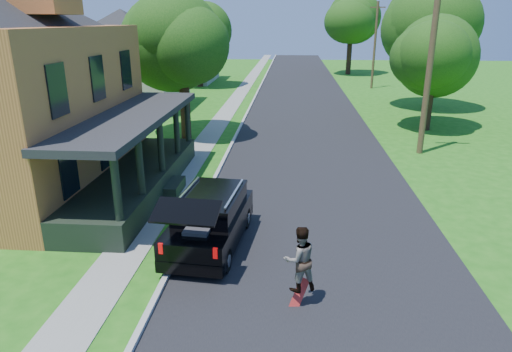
# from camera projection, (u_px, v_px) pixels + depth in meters

# --- Properties ---
(ground) EXTENTS (140.00, 140.00, 0.00)m
(ground) POSITION_uv_depth(u_px,v_px,m) (321.00, 281.00, 11.84)
(ground) COLOR #1E6414
(ground) RESTS_ON ground
(street) EXTENTS (8.00, 120.00, 0.02)m
(street) POSITION_uv_depth(u_px,v_px,m) (304.00, 121.00, 30.70)
(street) COLOR black
(street) RESTS_ON ground
(curb) EXTENTS (0.15, 120.00, 0.12)m
(curb) POSITION_uv_depth(u_px,v_px,m) (244.00, 120.00, 30.99)
(curb) COLOR #A8A8A3
(curb) RESTS_ON ground
(sidewalk) EXTENTS (1.30, 120.00, 0.03)m
(sidewalk) POSITION_uv_depth(u_px,v_px,m) (222.00, 119.00, 31.10)
(sidewalk) COLOR gray
(sidewalk) RESTS_ON ground
(front_walk) EXTENTS (6.50, 1.20, 0.03)m
(front_walk) POSITION_uv_depth(u_px,v_px,m) (73.00, 190.00, 18.19)
(front_walk) COLOR gray
(front_walk) RESTS_ON ground
(neighbor_house_mid) EXTENTS (12.78, 12.78, 8.30)m
(neighbor_house_mid) POSITION_uv_depth(u_px,v_px,m) (124.00, 51.00, 34.09)
(neighbor_house_mid) COLOR beige
(neighbor_house_mid) RESTS_ON ground
(neighbor_house_far) EXTENTS (12.78, 12.78, 8.30)m
(neighbor_house_far) POSITION_uv_depth(u_px,v_px,m) (176.00, 42.00, 49.18)
(neighbor_house_far) COLOR beige
(neighbor_house_far) RESTS_ON ground
(black_suv) EXTENTS (2.18, 4.79, 2.16)m
(black_suv) POSITION_uv_depth(u_px,v_px,m) (210.00, 220.00, 13.46)
(black_suv) COLOR black
(black_suv) RESTS_ON ground
(skateboarder) EXTENTS (0.95, 0.85, 1.60)m
(skateboarder) POSITION_uv_depth(u_px,v_px,m) (300.00, 259.00, 10.48)
(skateboarder) COLOR black
(skateboarder) RESTS_ON ground
(skateboard) EXTENTS (0.53, 0.38, 0.84)m
(skateboard) POSITION_uv_depth(u_px,v_px,m) (298.00, 297.00, 10.78)
(skateboard) COLOR #9D110D
(skateboard) RESTS_ON ground
(tree_left_mid) EXTENTS (5.48, 5.37, 8.58)m
(tree_left_mid) POSITION_uv_depth(u_px,v_px,m) (181.00, 34.00, 24.39)
(tree_left_mid) COLOR black
(tree_left_mid) RESTS_ON ground
(tree_left_far) EXTENTS (6.79, 6.56, 8.78)m
(tree_left_far) POSITION_uv_depth(u_px,v_px,m) (198.00, 28.00, 44.58)
(tree_left_far) COLOR black
(tree_left_far) RESTS_ON ground
(tree_right_near) EXTENTS (5.95, 5.65, 6.84)m
(tree_right_near) POSITION_uv_depth(u_px,v_px,m) (433.00, 57.00, 26.79)
(tree_right_near) COLOR black
(tree_right_near) RESTS_ON ground
(tree_right_mid) EXTENTS (7.30, 7.38, 9.86)m
(tree_right_mid) POSITION_uv_depth(u_px,v_px,m) (437.00, 20.00, 33.48)
(tree_right_mid) COLOR black
(tree_right_mid) RESTS_ON ground
(tree_right_far) EXTENTS (7.09, 6.84, 9.81)m
(tree_right_far) POSITION_uv_depth(u_px,v_px,m) (351.00, 20.00, 54.84)
(tree_right_far) COLOR black
(tree_right_far) RESTS_ON ground
(utility_pole_near) EXTENTS (1.83, 0.31, 9.56)m
(utility_pole_near) POSITION_uv_depth(u_px,v_px,m) (431.00, 53.00, 21.62)
(utility_pole_near) COLOR #44311F
(utility_pole_near) RESTS_ON ground
(utility_pole_far) EXTENTS (1.43, 0.37, 8.08)m
(utility_pole_far) POSITION_uv_depth(u_px,v_px,m) (375.00, 45.00, 43.85)
(utility_pole_far) COLOR #44311F
(utility_pole_far) RESTS_ON ground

